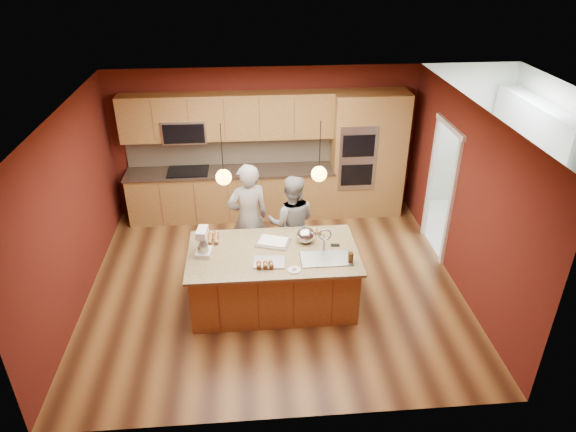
{
  "coord_description": "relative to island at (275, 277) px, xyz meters",
  "views": [
    {
      "loc": [
        -0.31,
        -6.36,
        4.68
      ],
      "look_at": [
        0.2,
        -0.1,
        1.21
      ],
      "focal_mm": 32.0,
      "sensor_mm": 36.0,
      "label": 1
    }
  ],
  "objects": [
    {
      "name": "dryer",
      "position": [
        4.24,
        2.07,
        0.07
      ],
      "size": [
        0.75,
        0.77,
        1.02
      ],
      "primitive_type": "cube",
      "rotation": [
        0.0,
        0.0,
        0.2
      ],
      "color": "silver",
      "rests_on": "floor"
    },
    {
      "name": "person_right",
      "position": [
        0.32,
        0.91,
        0.34
      ],
      "size": [
        0.82,
        0.67,
        1.57
      ],
      "primitive_type": "imported",
      "rotation": [
        0.0,
        0.0,
        3.03
      ],
      "color": "slate",
      "rests_on": "floor"
    },
    {
      "name": "wall_right",
      "position": [
        2.77,
        0.45,
        0.91
      ],
      "size": [
        0.0,
        5.0,
        5.0
      ],
      "primitive_type": "plane",
      "rotation": [
        1.57,
        0.0,
        -1.57
      ],
      "color": "#501811",
      "rests_on": "ground"
    },
    {
      "name": "floor",
      "position": [
        0.02,
        0.45,
        -0.44
      ],
      "size": [
        5.5,
        5.5,
        0.0
      ],
      "primitive_type": "plane",
      "color": "#412514",
      "rests_on": "ground"
    },
    {
      "name": "oven_column",
      "position": [
        1.86,
        2.65,
        0.71
      ],
      "size": [
        1.3,
        0.62,
        2.3
      ],
      "color": "brown",
      "rests_on": "floor"
    },
    {
      "name": "pendant_right",
      "position": [
        0.59,
        0.0,
        1.56
      ],
      "size": [
        0.2,
        0.2,
        0.8
      ],
      "color": "black",
      "rests_on": "ceiling"
    },
    {
      "name": "doorway_trim",
      "position": [
        2.75,
        1.25,
        0.61
      ],
      "size": [
        0.08,
        1.11,
        2.2
      ],
      "primitive_type": null,
      "color": "silver",
      "rests_on": "wall_right"
    },
    {
      "name": "cabinet_run",
      "position": [
        -0.66,
        2.7,
        0.54
      ],
      "size": [
        3.74,
        0.64,
        2.3
      ],
      "color": "brown",
      "rests_on": "floor"
    },
    {
      "name": "mixing_bowl",
      "position": [
        0.46,
        0.22,
        0.52
      ],
      "size": [
        0.26,
        0.26,
        0.22
      ],
      "primitive_type": "ellipsoid",
      "color": "#B3B6BA",
      "rests_on": "island"
    },
    {
      "name": "island",
      "position": [
        0.0,
        0.0,
        0.0
      ],
      "size": [
        2.33,
        1.31,
        1.24
      ],
      "color": "brown",
      "rests_on": "floor"
    },
    {
      "name": "cooling_rack",
      "position": [
        -0.08,
        -0.26,
        0.43
      ],
      "size": [
        0.44,
        0.33,
        0.02
      ],
      "primitive_type": "cube",
      "rotation": [
        0.0,
        0.0,
        -0.1
      ],
      "color": "#B1B4B9",
      "rests_on": "island"
    },
    {
      "name": "cupcakes_rack",
      "position": [
        -0.14,
        -0.37,
        0.47
      ],
      "size": [
        0.24,
        0.16,
        0.07
      ],
      "primitive_type": null,
      "color": "tan",
      "rests_on": "island"
    },
    {
      "name": "wall_front",
      "position": [
        0.02,
        -2.05,
        0.91
      ],
      "size": [
        5.5,
        0.0,
        5.5
      ],
      "primitive_type": "plane",
      "rotation": [
        -1.57,
        0.0,
        0.0
      ],
      "color": "#501811",
      "rests_on": "ground"
    },
    {
      "name": "phone",
      "position": [
        0.86,
        0.09,
        0.42
      ],
      "size": [
        0.13,
        0.08,
        0.01
      ],
      "primitive_type": "cube",
      "rotation": [
        0.0,
        0.0,
        -0.1
      ],
      "color": "black",
      "rests_on": "island"
    },
    {
      "name": "stand_mixer",
      "position": [
        -0.95,
        0.04,
        0.58
      ],
      "size": [
        0.23,
        0.3,
        0.38
      ],
      "rotation": [
        0.0,
        0.0,
        -0.13
      ],
      "color": "silver",
      "rests_on": "island"
    },
    {
      "name": "tumbler",
      "position": [
        0.99,
        -0.34,
        0.49
      ],
      "size": [
        0.07,
        0.07,
        0.14
      ],
      "primitive_type": "cylinder",
      "color": "#351F0D",
      "rests_on": "island"
    },
    {
      "name": "cupcakes_right",
      "position": [
        0.57,
        0.45,
        0.45
      ],
      "size": [
        0.3,
        0.15,
        0.07
      ],
      "primitive_type": null,
      "color": "tan",
      "rests_on": "island"
    },
    {
      "name": "person_left",
      "position": [
        -0.34,
        0.91,
        0.45
      ],
      "size": [
        0.74,
        0.59,
        1.78
      ],
      "primitive_type": "imported",
      "rotation": [
        0.0,
        0.0,
        3.43
      ],
      "color": "black",
      "rests_on": "floor"
    },
    {
      "name": "washer",
      "position": [
        4.21,
        1.35,
        0.07
      ],
      "size": [
        0.77,
        0.78,
        1.01
      ],
      "primitive_type": "cube",
      "rotation": [
        0.0,
        0.0,
        0.25
      ],
      "color": "silver",
      "rests_on": "floor"
    },
    {
      "name": "cupcakes_left",
      "position": [
        -0.84,
        0.38,
        0.45
      ],
      "size": [
        0.16,
        0.33,
        0.07
      ],
      "primitive_type": null,
      "color": "tan",
      "rests_on": "island"
    },
    {
      "name": "laundry_room",
      "position": [
        4.37,
        1.65,
        1.51
      ],
      "size": [
        2.6,
        2.7,
        2.7
      ],
      "color": "silver",
      "rests_on": "ground"
    },
    {
      "name": "sheet_cake",
      "position": [
        0.0,
        0.22,
        0.44
      ],
      "size": [
        0.53,
        0.45,
        0.05
      ],
      "rotation": [
        0.0,
        0.0,
        -0.33
      ],
      "color": "#B7BABE",
      "rests_on": "island"
    },
    {
      "name": "wall_left",
      "position": [
        -2.73,
        0.45,
        0.91
      ],
      "size": [
        0.0,
        5.0,
        5.0
      ],
      "primitive_type": "plane",
      "rotation": [
        1.57,
        0.0,
        1.57
      ],
      "color": "#501811",
      "rests_on": "ground"
    },
    {
      "name": "plate",
      "position": [
        0.23,
        -0.46,
        0.43
      ],
      "size": [
        0.17,
        0.17,
        0.01
      ],
      "primitive_type": "cylinder",
      "color": "silver",
      "rests_on": "island"
    },
    {
      "name": "wall_back",
      "position": [
        0.02,
        2.95,
        0.91
      ],
      "size": [
        5.5,
        0.0,
        5.5
      ],
      "primitive_type": "plane",
      "rotation": [
        1.57,
        0.0,
        0.0
      ],
      "color": "#501811",
      "rests_on": "ground"
    },
    {
      "name": "pendant_left",
      "position": [
        -0.62,
        0.0,
        1.56
      ],
      "size": [
        0.2,
        0.2,
        0.8
      ],
      "color": "black",
      "rests_on": "ceiling"
    },
    {
      "name": "ceiling",
      "position": [
        0.02,
        0.45,
        2.26
      ],
      "size": [
        5.5,
        5.5,
        0.0
      ],
      "primitive_type": "plane",
      "rotation": [
        3.14,
        0.0,
        0.0
      ],
      "color": "white",
      "rests_on": "ground"
    }
  ]
}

